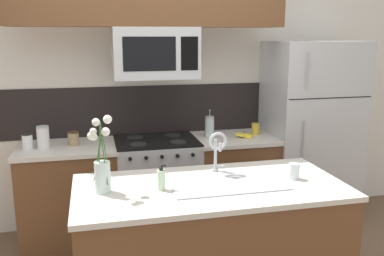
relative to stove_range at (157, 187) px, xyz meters
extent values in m
cube|color=silver|center=(0.30, 0.38, 0.84)|extent=(5.20, 0.10, 2.60)
cube|color=black|center=(0.00, 0.32, 0.69)|extent=(3.20, 0.01, 0.48)
cube|color=brown|center=(-0.80, 0.00, -0.02)|extent=(0.84, 0.62, 0.88)
cube|color=beige|center=(-0.80, 0.00, 0.43)|extent=(0.87, 0.65, 0.03)
cube|color=brown|center=(0.76, 0.00, -0.02)|extent=(0.76, 0.62, 0.88)
cube|color=beige|center=(0.76, 0.00, 0.43)|extent=(0.79, 0.65, 0.03)
cube|color=#B7BABF|center=(0.00, 0.00, -0.01)|extent=(0.76, 0.62, 0.91)
cube|color=black|center=(0.00, 0.00, 0.45)|extent=(0.76, 0.62, 0.01)
cylinder|color=black|center=(-0.18, -0.14, 0.46)|extent=(0.15, 0.15, 0.01)
cylinder|color=black|center=(0.18, -0.14, 0.46)|extent=(0.15, 0.15, 0.01)
cylinder|color=black|center=(-0.18, 0.14, 0.46)|extent=(0.15, 0.15, 0.01)
cylinder|color=black|center=(0.18, 0.14, 0.46)|extent=(0.15, 0.15, 0.01)
cylinder|color=black|center=(-0.27, -0.32, 0.39)|extent=(0.03, 0.02, 0.03)
cylinder|color=black|center=(-0.14, -0.32, 0.39)|extent=(0.03, 0.02, 0.03)
cylinder|color=black|center=(0.00, -0.32, 0.39)|extent=(0.03, 0.02, 0.03)
cylinder|color=black|center=(0.14, -0.32, 0.39)|extent=(0.03, 0.02, 0.03)
cylinder|color=black|center=(0.27, -0.32, 0.39)|extent=(0.03, 0.02, 0.03)
cube|color=#B7BABF|center=(0.00, -0.02, 1.26)|extent=(0.74, 0.40, 0.45)
cube|color=black|center=(-0.07, -0.22, 1.26)|extent=(0.45, 0.00, 0.29)
cube|color=black|center=(0.27, -0.22, 1.26)|extent=(0.15, 0.00, 0.29)
cube|color=#B7BABF|center=(1.57, 0.02, 0.45)|extent=(0.87, 0.72, 1.82)
cube|color=black|center=(1.57, -0.34, 0.85)|extent=(0.84, 0.00, 0.01)
cylinder|color=#99999E|center=(1.31, -0.36, 1.10)|extent=(0.01, 0.01, 0.33)
cylinder|color=#99999E|center=(1.31, -0.36, 0.30)|extent=(0.01, 0.01, 0.69)
cylinder|color=silver|center=(-1.12, -0.02, 0.51)|extent=(0.09, 0.09, 0.12)
cylinder|color=black|center=(-1.12, -0.02, 0.58)|extent=(0.09, 0.09, 0.01)
cylinder|color=silver|center=(-0.99, -0.02, 0.54)|extent=(0.11, 0.11, 0.18)
cylinder|color=#B2B2B7|center=(-0.99, -0.02, 0.63)|extent=(0.10, 0.10, 0.02)
cylinder|color=#997F5B|center=(-0.74, 0.03, 0.50)|extent=(0.10, 0.10, 0.11)
cylinder|color=#4C331E|center=(-0.74, 0.03, 0.56)|extent=(0.10, 0.10, 0.01)
ellipsoid|color=yellow|center=(0.83, -0.07, 0.47)|extent=(0.16, 0.14, 0.07)
ellipsoid|color=yellow|center=(0.84, -0.05, 0.47)|extent=(0.17, 0.10, 0.05)
ellipsoid|color=yellow|center=(0.84, -0.07, 0.47)|extent=(0.18, 0.05, 0.06)
ellipsoid|color=yellow|center=(0.85, -0.05, 0.47)|extent=(0.18, 0.06, 0.05)
ellipsoid|color=yellow|center=(0.86, -0.07, 0.47)|extent=(0.17, 0.11, 0.05)
ellipsoid|color=yellow|center=(0.86, -0.05, 0.47)|extent=(0.16, 0.13, 0.06)
cylinder|color=brown|center=(0.85, -0.06, 0.50)|extent=(0.02, 0.02, 0.03)
cylinder|color=silver|center=(0.53, 0.06, 0.54)|extent=(0.09, 0.09, 0.18)
cylinder|color=#A3A3AA|center=(0.53, 0.06, 0.64)|extent=(0.08, 0.08, 0.02)
cylinder|color=#A3A3AA|center=(0.53, 0.06, 0.67)|extent=(0.01, 0.01, 0.05)
sphere|color=#A3A3AA|center=(0.53, 0.06, 0.71)|extent=(0.02, 0.02, 0.02)
cylinder|color=gold|center=(1.00, 0.05, 0.50)|extent=(0.08, 0.08, 0.11)
cube|color=brown|center=(0.17, -1.25, -0.02)|extent=(1.75, 0.83, 0.88)
cube|color=beige|center=(0.17, -1.25, 0.43)|extent=(1.78, 0.86, 0.03)
cube|color=#ADAFB5|center=(0.28, -1.25, 0.45)|extent=(0.76, 0.44, 0.01)
cube|color=#ADAFB5|center=(0.11, -1.25, 0.37)|extent=(0.30, 0.33, 0.15)
cube|color=#ADAFB5|center=(0.46, -1.25, 0.37)|extent=(0.30, 0.33, 0.15)
cylinder|color=#B7BABF|center=(0.28, -0.99, 0.46)|extent=(0.04, 0.04, 0.02)
cylinder|color=#B7BABF|center=(0.28, -0.99, 0.58)|extent=(0.02, 0.02, 0.22)
torus|color=#B7BABF|center=(0.28, -1.04, 0.69)|extent=(0.13, 0.02, 0.13)
cylinder|color=#B7BABF|center=(0.28, -1.10, 0.66)|extent=(0.02, 0.02, 0.06)
cube|color=#B7BABF|center=(0.32, -0.99, 0.48)|extent=(0.07, 0.01, 0.01)
cylinder|color=beige|center=(-0.16, -1.27, 0.51)|extent=(0.05, 0.05, 0.13)
cylinder|color=black|center=(-0.16, -1.27, 0.59)|extent=(0.02, 0.02, 0.02)
cube|color=black|center=(-0.14, -1.27, 0.61)|extent=(0.03, 0.01, 0.01)
cylinder|color=silver|center=(0.76, -1.27, 0.50)|extent=(0.07, 0.07, 0.11)
cylinder|color=silver|center=(-0.52, -1.23, 0.55)|extent=(0.10, 0.10, 0.20)
cylinder|color=silver|center=(-0.52, -1.23, 0.48)|extent=(0.09, 0.09, 0.06)
cylinder|color=#386B2D|center=(-0.55, -1.21, 0.66)|extent=(0.06, 0.04, 0.30)
sphere|color=white|center=(-0.58, -1.19, 0.81)|extent=(0.05, 0.05, 0.05)
cylinder|color=#386B2D|center=(-0.50, -1.20, 0.71)|extent=(0.05, 0.06, 0.39)
sphere|color=white|center=(-0.48, -1.18, 0.90)|extent=(0.06, 0.06, 0.06)
cylinder|color=#386B2D|center=(-0.54, -1.20, 0.65)|extent=(0.05, 0.07, 0.28)
sphere|color=white|center=(-0.56, -1.17, 0.79)|extent=(0.05, 0.05, 0.05)
cylinder|color=#386B2D|center=(-0.51, -1.25, 0.68)|extent=(0.03, 0.05, 0.34)
sphere|color=white|center=(-0.49, -1.28, 0.85)|extent=(0.05, 0.05, 0.05)
cylinder|color=#386B2D|center=(-0.54, -1.22, 0.67)|extent=(0.05, 0.03, 0.33)
sphere|color=white|center=(-0.57, -1.21, 0.84)|extent=(0.04, 0.04, 0.04)
cylinder|color=#386B2D|center=(-0.54, -1.25, 0.71)|extent=(0.03, 0.05, 0.40)
sphere|color=white|center=(-0.55, -1.27, 0.91)|extent=(0.05, 0.05, 0.05)
camera|label=1|loc=(-0.57, -3.83, 1.42)|focal=40.00mm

